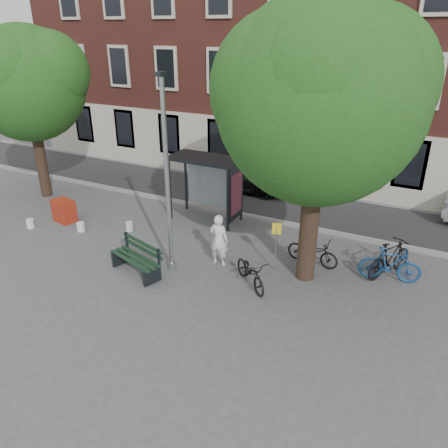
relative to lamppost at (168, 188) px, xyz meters
name	(u,v)px	position (x,y,z in m)	size (l,w,h in m)	color
ground	(172,269)	(0.00, 0.00, -2.78)	(90.00, 90.00, 0.00)	#4C4C4F
road	(258,200)	(0.00, 7.00, -2.78)	(40.00, 4.00, 0.01)	#28282B
curb_near	(239,214)	(0.00, 5.00, -2.72)	(40.00, 0.25, 0.12)	gray
curb_far	(274,186)	(0.00, 9.00, -2.72)	(40.00, 0.25, 0.12)	gray
building_row	(310,31)	(0.00, 13.00, 4.22)	(30.00, 8.00, 14.00)	brown
lamppost	(168,188)	(0.00, 0.00, 0.00)	(0.28, 0.35, 6.11)	#9EA0A3
tree_right	(320,94)	(4.01, 1.38, 2.83)	(5.76, 5.60, 8.20)	black
tree_left	(24,79)	(-8.99, 2.88, 2.43)	(5.18, 4.86, 7.40)	black
bus_shelter	(215,175)	(-0.61, 4.11, -0.87)	(2.85, 1.45, 2.62)	#1E2328
painter	(219,240)	(1.20, 1.00, -1.90)	(0.64, 0.42, 1.76)	white
bench	(137,260)	(-0.84, -0.71, -2.31)	(2.08, 1.18, 1.02)	#1E2328
bike_a	(313,251)	(3.94, 2.42, -2.32)	(0.62, 1.78, 0.93)	black
bike_b	(390,265)	(6.35, 2.50, -2.23)	(0.52, 1.85, 1.11)	navy
bike_c	(251,272)	(2.68, 0.25, -2.31)	(0.63, 1.80, 0.95)	black
bike_d	(390,258)	(6.29, 2.84, -2.19)	(0.56, 1.98, 1.19)	black
car_dark	(245,175)	(-1.21, 8.16, -2.11)	(2.24, 4.86, 1.35)	black
red_stand	(64,211)	(-6.00, 1.22, -2.33)	(0.90, 0.60, 0.90)	maroon
bucket_a	(81,227)	(-4.72, 0.78, -2.60)	(0.28, 0.28, 0.36)	white
bucket_b	(129,226)	(-3.09, 1.68, -2.60)	(0.28, 0.28, 0.36)	silver
bucket_c	(30,224)	(-6.71, 0.11, -2.60)	(0.28, 0.28, 0.36)	white
notice_sign	(276,238)	(3.00, 1.45, -1.61)	(0.28, 0.13, 1.67)	#9EA0A3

